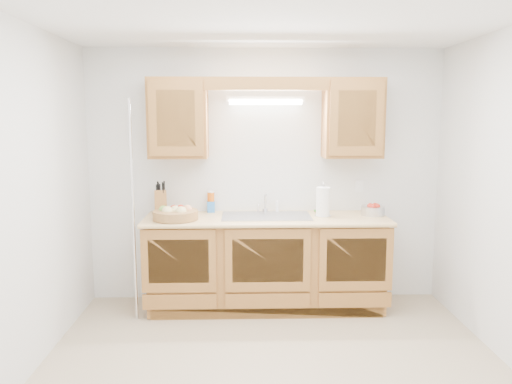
{
  "coord_description": "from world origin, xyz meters",
  "views": [
    {
      "loc": [
        -0.23,
        -3.45,
        1.83
      ],
      "look_at": [
        -0.11,
        0.85,
        1.19
      ],
      "focal_mm": 35.0,
      "sensor_mm": 36.0,
      "label": 1
    }
  ],
  "objects_px": {
    "paper_towel": "(323,202)",
    "fruit_basket": "(176,213)",
    "knife_block": "(161,202)",
    "apple_bowl": "(373,210)"
  },
  "relations": [
    {
      "from": "apple_bowl",
      "to": "paper_towel",
      "type": "bearing_deg",
      "value": -175.07
    },
    {
      "from": "knife_block",
      "to": "apple_bowl",
      "type": "height_order",
      "value": "knife_block"
    },
    {
      "from": "fruit_basket",
      "to": "knife_block",
      "type": "distance_m",
      "value": 0.32
    },
    {
      "from": "paper_towel",
      "to": "apple_bowl",
      "type": "distance_m",
      "value": 0.5
    },
    {
      "from": "knife_block",
      "to": "apple_bowl",
      "type": "bearing_deg",
      "value": -12.91
    },
    {
      "from": "apple_bowl",
      "to": "fruit_basket",
      "type": "bearing_deg",
      "value": -175.21
    },
    {
      "from": "knife_block",
      "to": "paper_towel",
      "type": "bearing_deg",
      "value": -15.33
    },
    {
      "from": "fruit_basket",
      "to": "paper_towel",
      "type": "xyz_separation_m",
      "value": [
        1.38,
        0.11,
        0.08
      ]
    },
    {
      "from": "paper_towel",
      "to": "fruit_basket",
      "type": "bearing_deg",
      "value": -175.26
    },
    {
      "from": "fruit_basket",
      "to": "knife_block",
      "type": "xyz_separation_m",
      "value": [
        -0.18,
        0.26,
        0.06
      ]
    }
  ]
}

